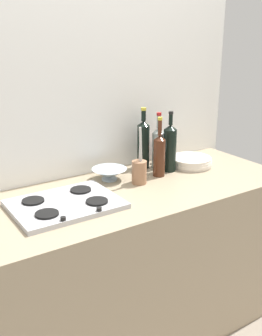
% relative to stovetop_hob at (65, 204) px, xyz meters
% --- Properties ---
extents(ground_plane, '(6.00, 6.00, 0.00)m').
position_rel_stovetop_hob_xyz_m(ground_plane, '(0.38, 0.01, -0.91)').
color(ground_plane, gray).
rests_on(ground_plane, ground).
extents(counter_block, '(1.80, 0.70, 0.90)m').
position_rel_stovetop_hob_xyz_m(counter_block, '(0.38, 0.01, -0.46)').
color(counter_block, tan).
rests_on(counter_block, ground).
extents(backsplash_panel, '(1.90, 0.06, 2.21)m').
position_rel_stovetop_hob_xyz_m(backsplash_panel, '(0.38, 0.39, 0.19)').
color(backsplash_panel, white).
rests_on(backsplash_panel, ground).
extents(stovetop_hob, '(0.50, 0.38, 0.04)m').
position_rel_stovetop_hob_xyz_m(stovetop_hob, '(0.00, 0.00, 0.00)').
color(stovetop_hob, '#B2B2B7').
rests_on(stovetop_hob, counter_block).
extents(plate_stack, '(0.25, 0.25, 0.06)m').
position_rel_stovetop_hob_xyz_m(plate_stack, '(0.89, 0.13, 0.01)').
color(plate_stack, silver).
rests_on(plate_stack, counter_block).
extents(wine_bottle_leftmost, '(0.07, 0.07, 0.36)m').
position_rel_stovetop_hob_xyz_m(wine_bottle_leftmost, '(0.64, 0.27, 0.14)').
color(wine_bottle_leftmost, black).
rests_on(wine_bottle_leftmost, counter_block).
extents(wine_bottle_mid_left, '(0.07, 0.07, 0.34)m').
position_rel_stovetop_hob_xyz_m(wine_bottle_mid_left, '(0.63, 0.10, 0.11)').
color(wine_bottle_mid_left, '#472314').
rests_on(wine_bottle_mid_left, counter_block).
extents(wine_bottle_mid_right, '(0.07, 0.07, 0.34)m').
position_rel_stovetop_hob_xyz_m(wine_bottle_mid_right, '(0.71, 0.22, 0.12)').
color(wine_bottle_mid_right, gray).
rests_on(wine_bottle_mid_right, counter_block).
extents(wine_bottle_rightmost, '(0.08, 0.08, 0.35)m').
position_rel_stovetop_hob_xyz_m(wine_bottle_rightmost, '(0.73, 0.13, 0.13)').
color(wine_bottle_rightmost, black).
rests_on(wine_bottle_rightmost, counter_block).
extents(mixing_bowl, '(0.19, 0.19, 0.07)m').
position_rel_stovetop_hob_xyz_m(mixing_bowl, '(0.36, 0.20, 0.02)').
color(mixing_bowl, silver).
rests_on(mixing_bowl, counter_block).
extents(utensil_crock, '(0.08, 0.08, 0.32)m').
position_rel_stovetop_hob_xyz_m(utensil_crock, '(0.47, 0.06, 0.06)').
color(utensil_crock, '#996B4C').
rests_on(utensil_crock, counter_block).
extents(condiment_jar_front, '(0.06, 0.06, 0.10)m').
position_rel_stovetop_hob_xyz_m(condiment_jar_front, '(0.78, 0.28, 0.03)').
color(condiment_jar_front, '#66384C').
rests_on(condiment_jar_front, counter_block).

